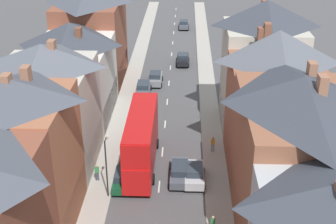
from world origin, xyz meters
TOP-DOWN VIEW (x-y plane):
  - pavement_left at (-5.10, 38.00)m, footprint 2.20×104.00m
  - pavement_right at (5.10, 38.00)m, footprint 2.20×104.00m
  - centre_line_dashes at (0.00, 36.00)m, footprint 0.14×97.80m
  - terrace_row_left at (-10.19, 17.19)m, footprint 8.00×61.94m
  - terrace_row_right at (10.19, 12.40)m, footprint 8.00×46.51m
  - double_decker_bus_lead at (-1.81, 21.42)m, footprint 2.74×10.80m
  - car_near_blue at (1.80, 68.70)m, footprint 1.90×3.89m
  - car_near_silver at (-3.10, 18.01)m, footprint 1.90×3.95m
  - car_parked_left_a at (-3.10, 38.24)m, footprint 1.90×4.43m
  - car_parked_right_a at (1.80, 49.42)m, footprint 1.90×4.06m
  - car_parked_left_b at (3.10, 18.92)m, footprint 1.90×3.99m
  - car_mid_white at (-1.80, 41.66)m, footprint 1.90×3.97m
  - car_far_grey at (1.80, 19.26)m, footprint 1.90×4.49m
  - pedestrian_mid_left at (4.39, 11.87)m, footprint 0.36×0.22m
  - pedestrian_mid_right at (-5.58, 18.61)m, footprint 0.36×0.22m
  - pedestrian_far_left at (4.98, 24.07)m, footprint 0.36×0.22m
  - street_lamp at (-4.25, 16.45)m, footprint 0.20×1.12m

SIDE VIEW (x-z plane):
  - centre_line_dashes at x=0.00m, z-range 0.00..0.01m
  - pavement_left at x=-5.10m, z-range 0.00..0.14m
  - pavement_right at x=5.10m, z-range 0.00..0.14m
  - car_near_silver at x=-3.10m, z-range 0.01..1.58m
  - car_near_blue at x=1.80m, z-range 0.01..1.61m
  - car_far_grey at x=1.80m, z-range 0.01..1.61m
  - car_parked_left_a at x=-3.10m, z-range 0.01..1.66m
  - car_parked_left_b at x=3.10m, z-range 0.00..1.67m
  - car_mid_white at x=-1.80m, z-range 0.00..1.69m
  - car_parked_right_a at x=1.80m, z-range 0.00..1.69m
  - pedestrian_mid_left at x=4.39m, z-range 0.23..1.84m
  - pedestrian_mid_right at x=-5.58m, z-range 0.23..1.84m
  - pedestrian_far_left at x=4.98m, z-range 0.23..1.84m
  - double_decker_bus_lead at x=-1.81m, z-range 0.17..5.47m
  - street_lamp at x=-4.25m, z-range 0.49..5.99m
  - terrace_row_right at x=10.19m, z-range -0.86..12.95m
  - terrace_row_left at x=-10.19m, z-range -0.64..12.75m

